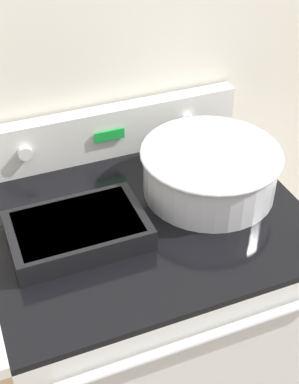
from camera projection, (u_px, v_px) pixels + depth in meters
The scene contains 6 objects.
kitchen_wall at pixel (95, 45), 1.47m from camera, with size 8.00×0.05×2.50m.
stove_range at pixel (146, 328), 1.68m from camera, with size 0.82×0.70×0.93m.
control_panel at pixel (106, 132), 1.57m from camera, with size 0.82×0.07×0.16m.
mixing_bowl at pixel (210, 168), 1.43m from camera, with size 0.38×0.38×0.13m.
casserole_dish at pixel (78, 230), 1.30m from camera, with size 0.33×0.21×0.06m.
ladle at pixel (263, 156), 1.54m from camera, with size 0.09×0.31×0.09m.
Camera 1 is at (-0.38, -0.66, 1.83)m, focal length 50.00 mm.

